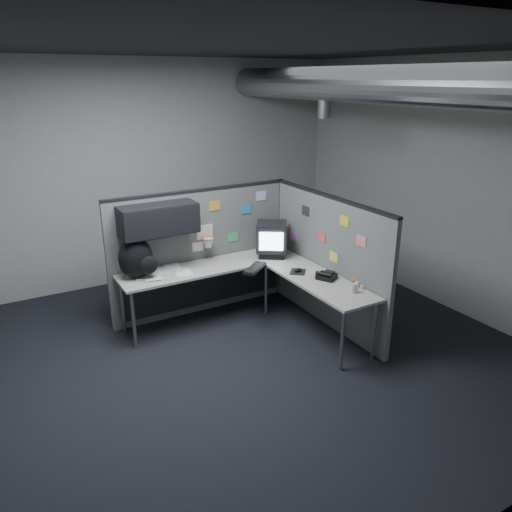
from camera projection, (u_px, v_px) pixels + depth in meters
room at (304, 161)px, 5.22m from camera, size 5.62×5.62×3.22m
partition_back at (191, 241)px, 6.22m from camera, size 2.44×0.42×1.63m
partition_right at (327, 261)px, 6.08m from camera, size 0.07×2.23×1.63m
desk at (240, 278)px, 6.10m from camera, size 2.31×2.11×0.73m
monitor at (272, 239)px, 6.45m from camera, size 0.53×0.53×0.44m
keyboard at (255, 268)px, 6.03m from camera, size 0.43×0.39×0.04m
mouse at (298, 271)px, 5.96m from camera, size 0.28×0.28×0.05m
phone at (326, 276)px, 5.75m from camera, size 0.26×0.27×0.10m
bottles at (356, 285)px, 5.51m from camera, size 0.12×0.16×0.07m
cup at (354, 288)px, 5.38m from camera, size 0.08×0.08×0.10m
papers at (158, 272)px, 5.93m from camera, size 0.76×0.56×0.02m
backpack at (137, 259)px, 5.71m from camera, size 0.47×0.42×0.49m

